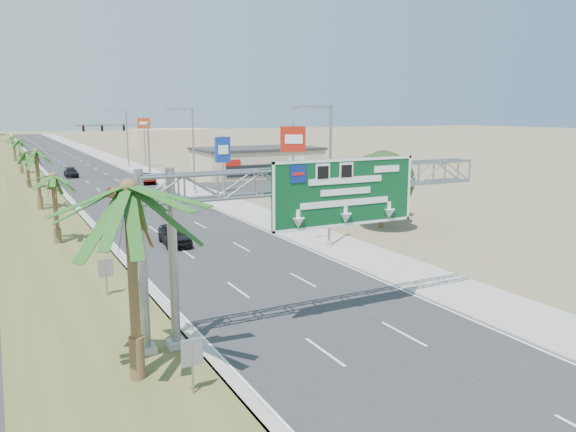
% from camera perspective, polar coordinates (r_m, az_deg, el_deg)
% --- Properties ---
extents(ground, '(600.00, 600.00, 0.00)m').
position_cam_1_polar(ground, '(19.59, 20.53, -19.18)').
color(ground, '#8C7A59').
rests_on(ground, ground).
extents(road, '(12.00, 300.00, 0.02)m').
position_cam_1_polar(road, '(122.12, -21.48, 5.33)').
color(road, '#28282B').
rests_on(road, ground).
extents(sidewalk_right, '(4.00, 300.00, 0.10)m').
position_cam_1_polar(sidewalk_right, '(123.32, -17.55, 5.64)').
color(sidewalk_right, '#9E9B93').
rests_on(sidewalk_right, ground).
extents(median_grass, '(7.00, 300.00, 0.12)m').
position_cam_1_polar(median_grass, '(121.45, -26.18, 4.99)').
color(median_grass, '#4C5425').
rests_on(median_grass, ground).
extents(sign_gantry, '(16.75, 1.24, 7.50)m').
position_cam_1_polar(sign_gantry, '(24.42, 2.22, 2.43)').
color(sign_gantry, gray).
rests_on(sign_gantry, ground).
extents(palm_near, '(5.70, 5.70, 8.35)m').
position_cam_1_polar(palm_near, '(19.61, -15.92, 2.61)').
color(palm_near, brown).
rests_on(palm_near, ground).
extents(palm_row_b, '(3.99, 3.99, 5.95)m').
position_cam_1_polar(palm_row_b, '(43.44, -22.76, 3.63)').
color(palm_row_b, brown).
rests_on(palm_row_b, ground).
extents(palm_row_c, '(3.99, 3.99, 6.75)m').
position_cam_1_polar(palm_row_c, '(59.28, -24.22, 5.89)').
color(palm_row_c, brown).
rests_on(palm_row_c, ground).
extents(palm_row_d, '(3.99, 3.99, 5.45)m').
position_cam_1_polar(palm_row_d, '(77.29, -25.03, 5.77)').
color(palm_row_d, brown).
rests_on(palm_row_d, ground).
extents(palm_row_e, '(3.99, 3.99, 6.15)m').
position_cam_1_polar(palm_row_e, '(96.21, -25.65, 6.87)').
color(palm_row_e, brown).
rests_on(palm_row_e, ground).
extents(palm_row_f, '(3.99, 3.99, 5.75)m').
position_cam_1_polar(palm_row_f, '(121.19, -26.12, 7.19)').
color(palm_row_f, brown).
rests_on(palm_row_f, ground).
extents(streetlight_near, '(3.27, 0.44, 10.00)m').
position_cam_1_polar(streetlight_near, '(39.13, 4.04, 3.45)').
color(streetlight_near, gray).
rests_on(streetlight_near, ground).
extents(streetlight_mid, '(3.27, 0.44, 10.00)m').
position_cam_1_polar(streetlight_mid, '(66.44, -9.73, 6.22)').
color(streetlight_mid, gray).
rests_on(streetlight_mid, ground).
extents(streetlight_far, '(3.27, 0.44, 10.00)m').
position_cam_1_polar(streetlight_far, '(101.24, -16.11, 7.39)').
color(streetlight_far, gray).
rests_on(streetlight_far, ground).
extents(signal_mast, '(10.28, 0.71, 8.00)m').
position_cam_1_polar(signal_mast, '(85.13, -15.31, 7.02)').
color(signal_mast, gray).
rests_on(signal_mast, ground).
extents(store_building, '(18.00, 10.00, 4.00)m').
position_cam_1_polar(store_building, '(84.99, -3.14, 5.44)').
color(store_building, tan).
rests_on(store_building, ground).
extents(oak_near, '(4.50, 4.50, 6.80)m').
position_cam_1_polar(oak_near, '(46.76, 9.53, 4.28)').
color(oak_near, brown).
rests_on(oak_near, ground).
extents(oak_far, '(3.50, 3.50, 5.60)m').
position_cam_1_polar(oak_far, '(51.81, 9.49, 4.08)').
color(oak_far, brown).
rests_on(oak_far, ground).
extents(median_signback_a, '(0.75, 0.08, 2.08)m').
position_cam_1_polar(median_signback_a, '(19.58, -9.70, -13.89)').
color(median_signback_a, gray).
rests_on(median_signback_a, ground).
extents(median_signback_b, '(0.75, 0.08, 2.08)m').
position_cam_1_polar(median_signback_b, '(30.48, -18.02, -5.31)').
color(median_signback_b, gray).
rests_on(median_signback_b, ground).
extents(building_distant_right, '(20.00, 12.00, 5.00)m').
position_cam_1_polar(building_distant_right, '(157.23, -11.80, 7.74)').
color(building_distant_right, tan).
rests_on(building_distant_right, ground).
extents(car_left_lane, '(2.13, 4.63, 1.54)m').
position_cam_1_polar(car_left_lane, '(41.43, -11.46, -1.85)').
color(car_left_lane, black).
rests_on(car_left_lane, ground).
extents(car_mid_lane, '(1.66, 3.99, 1.28)m').
position_cam_1_polar(car_mid_lane, '(64.93, -16.94, 2.22)').
color(car_mid_lane, maroon).
rests_on(car_mid_lane, ground).
extents(car_right_lane, '(2.82, 5.21, 1.39)m').
position_cam_1_polar(car_right_lane, '(77.97, -14.24, 3.71)').
color(car_right_lane, gray).
rests_on(car_right_lane, ground).
extents(car_far, '(1.98, 4.64, 1.33)m').
position_cam_1_polar(car_far, '(89.16, -21.17, 4.12)').
color(car_far, black).
rests_on(car_far, ground).
extents(pole_sign_red_near, '(2.31, 1.28, 8.37)m').
position_cam_1_polar(pole_sign_red_near, '(53.80, 0.50, 7.36)').
color(pole_sign_red_near, gray).
rests_on(pole_sign_red_near, ground).
extents(pole_sign_blue, '(2.02, 0.73, 6.83)m').
position_cam_1_polar(pole_sign_blue, '(67.17, -6.64, 6.53)').
color(pole_sign_blue, gray).
rests_on(pole_sign_blue, ground).
extents(pole_sign_red_far, '(2.21, 0.76, 8.65)m').
position_cam_1_polar(pole_sign_red_far, '(101.85, -14.42, 8.70)').
color(pole_sign_red_far, gray).
rests_on(pole_sign_red_far, ground).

